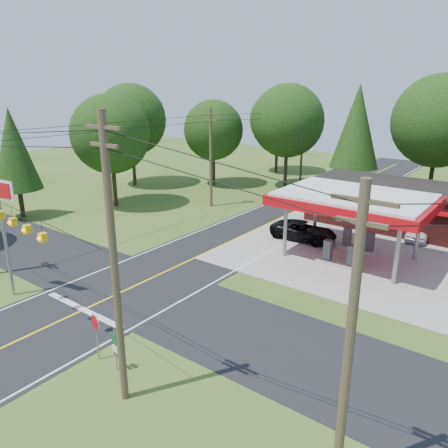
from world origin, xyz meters
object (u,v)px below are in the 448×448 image
Objects in this scene: gas_canopy at (354,202)px; big_stop_sign at (0,209)px; octagonal_stop_sign at (95,326)px; suv_car at (303,231)px; sedan_car at (419,231)px.

big_stop_sign reaches higher than gas_canopy.
big_stop_sign is 3.05× the size of octagonal_stop_sign.
octagonal_stop_sign is at bearing -103.31° from gas_canopy.
suv_car is 2.27× the size of octagonal_stop_sign.
sedan_car is at bearing -53.89° from suv_car.
suv_car is at bearing 161.57° from gas_canopy.
gas_canopy is 5.91m from suv_car.
octagonal_stop_sign reaches higher than sedan_car.
suv_car reaches higher than sedan_car.
suv_car is (-4.50, 1.50, -3.52)m from gas_canopy.
sedan_car is 27.51m from octagonal_stop_sign.
sedan_car is (3.00, 7.44, -3.55)m from gas_canopy.
octagonal_stop_sign is (0.00, -20.51, 1.02)m from suv_car.
big_stop_sign is (-17.00, -25.45, 4.73)m from sedan_car.
gas_canopy is at bearing 76.69° from octagonal_stop_sign.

